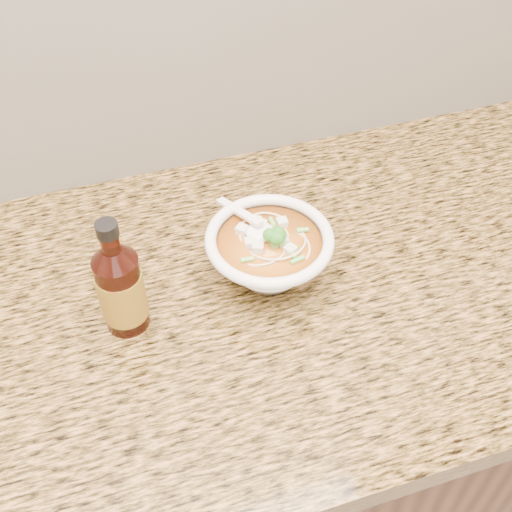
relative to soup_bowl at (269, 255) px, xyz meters
name	(u,v)px	position (x,y,z in m)	size (l,w,h in m)	color
cabinet	(198,455)	(-0.14, -0.01, -0.51)	(4.00, 0.65, 0.86)	black
counter_slab	(178,313)	(-0.14, -0.01, -0.06)	(4.00, 0.68, 0.04)	#A7743D
soup_bowl	(269,255)	(0.00, 0.00, 0.00)	(0.18, 0.20, 0.10)	white
hot_sauce_bottle	(121,288)	(-0.22, -0.02, 0.03)	(0.08, 0.08, 0.19)	#380E07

